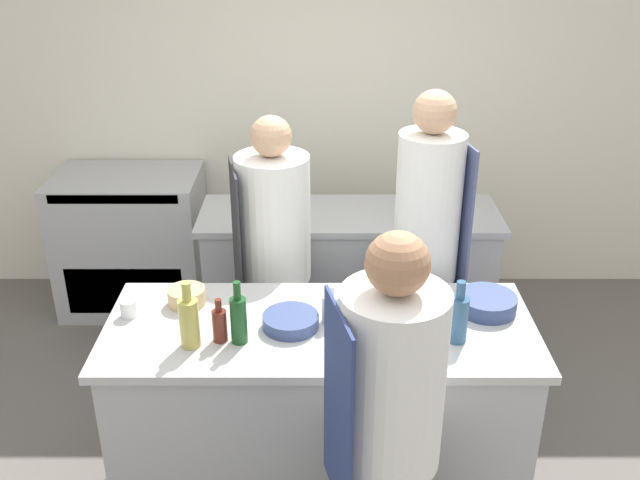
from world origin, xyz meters
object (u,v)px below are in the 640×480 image
object	(u,v)px
chef_at_stove	(425,260)
chef_at_pass_far	(274,266)
bottle_olive_oil	(331,308)
bottle_sauce	(458,317)
bowl_prep_small	(487,303)
chef_at_prep_near	(387,443)
bowl_mixing_large	(368,310)
bowl_wooden_salad	(187,297)
oven_range	(132,241)
bottle_water	(220,324)
bottle_vinegar	(189,321)
bottle_cooking_oil	(239,318)
bottle_wine	(420,308)
bowl_ceramic_blue	(291,321)
cup	(129,308)

from	to	relation	value
chef_at_stove	chef_at_pass_far	bearing A→B (deg)	-109.98
bottle_olive_oil	bottle_sauce	size ratio (longest dim) A/B	0.63
chef_at_pass_far	bowl_prep_small	xyz separation A→B (m)	(1.01, -0.61, 0.13)
bowl_prep_small	bottle_sauce	bearing A→B (deg)	-126.09
chef_at_prep_near	chef_at_stove	size ratio (longest dim) A/B	0.92
bowl_mixing_large	bowl_wooden_salad	bearing A→B (deg)	172.18
chef_at_stove	bottle_sauce	bearing A→B (deg)	-8.93
oven_range	bottle_water	distance (m)	2.13
chef_at_prep_near	bottle_vinegar	world-z (taller)	chef_at_prep_near
chef_at_prep_near	bottle_cooking_oil	bearing A→B (deg)	34.07
chef_at_pass_far	bottle_water	xyz separation A→B (m)	(-0.18, -0.85, 0.17)
bottle_olive_oil	bottle_cooking_oil	size ratio (longest dim) A/B	0.63
chef_at_prep_near	chef_at_pass_far	bearing A→B (deg)	6.09
bottle_cooking_oil	bottle_sauce	size ratio (longest dim) A/B	1.01
bowl_wooden_salad	chef_at_pass_far	bearing A→B (deg)	55.96
chef_at_prep_near	bottle_olive_oil	size ratio (longest dim) A/B	9.25
bottle_sauce	bottle_wine	bearing A→B (deg)	136.58
bottle_wine	bottle_cooking_oil	bearing A→B (deg)	-169.58
bottle_sauce	bottle_water	size ratio (longest dim) A/B	1.42
chef_at_prep_near	bottle_vinegar	distance (m)	0.96
bottle_olive_oil	bottle_wine	bearing A→B (deg)	-2.16
bowl_ceramic_blue	cup	world-z (taller)	cup
oven_range	bowl_wooden_salad	bearing A→B (deg)	-66.66
bowl_mixing_large	bowl_ceramic_blue	world-z (taller)	bowl_mixing_large
bottle_wine	bowl_wooden_salad	xyz separation A→B (m)	(-1.06, 0.17, -0.04)
bottle_wine	bottle_cooking_oil	size ratio (longest dim) A/B	0.67
bottle_sauce	bowl_wooden_salad	xyz separation A→B (m)	(-1.20, 0.30, -0.07)
bottle_water	bowl_mixing_large	world-z (taller)	bottle_water
bottle_wine	bottle_water	xyz separation A→B (m)	(-0.86, -0.14, 0.00)
bottle_olive_oil	bowl_mixing_large	world-z (taller)	bottle_olive_oil
bottle_olive_oil	oven_range	bearing A→B (deg)	127.87
bottle_cooking_oil	bowl_wooden_salad	distance (m)	0.42
chef_at_stove	bowl_prep_small	world-z (taller)	chef_at_stove
bowl_prep_small	bottle_vinegar	bearing A→B (deg)	-167.69
chef_at_pass_far	chef_at_prep_near	bearing A→B (deg)	-172.66
bottle_cooking_oil	bottle_water	xyz separation A→B (m)	(-0.08, 0.01, -0.03)
bottle_olive_oil	bowl_wooden_salad	size ratio (longest dim) A/B	1.04
oven_range	bottle_vinegar	bearing A→B (deg)	-68.51
bottle_vinegar	bottle_water	distance (m)	0.13
bottle_water	bowl_prep_small	xyz separation A→B (m)	(1.19, 0.25, -0.04)
bowl_ceramic_blue	bowl_wooden_salad	xyz separation A→B (m)	(-0.49, 0.20, 0.01)
chef_at_stove	bottle_wine	xyz separation A→B (m)	(-0.11, -0.60, 0.07)
bottle_wine	bowl_prep_small	bearing A→B (deg)	19.19
chef_at_stove	bottle_water	xyz separation A→B (m)	(-0.97, -0.74, 0.07)
bottle_wine	bowl_mixing_large	size ratio (longest dim) A/B	0.96
bottle_cooking_oil	cup	xyz separation A→B (m)	(-0.52, 0.21, -0.07)
chef_at_pass_far	bowl_mixing_large	size ratio (longest dim) A/B	8.24
oven_range	bottle_cooking_oil	world-z (taller)	bottle_cooking_oil
chef_at_prep_near	bottle_wine	world-z (taller)	chef_at_prep_near
bottle_olive_oil	bowl_prep_small	world-z (taller)	bottle_olive_oil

